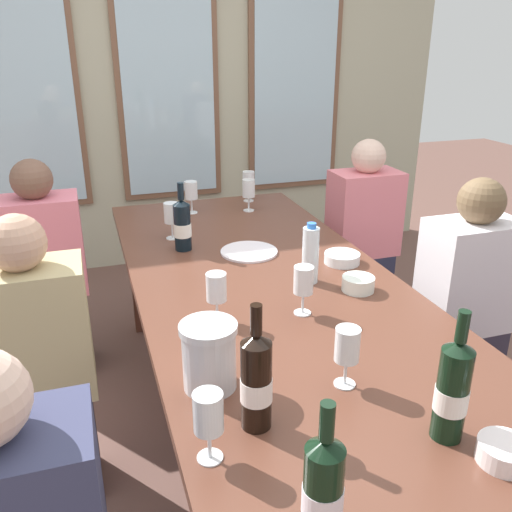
# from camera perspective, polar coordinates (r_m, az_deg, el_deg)

# --- Properties ---
(ground_plane) EXTENTS (12.00, 12.00, 0.00)m
(ground_plane) POSITION_cam_1_polar(r_m,az_deg,el_deg) (2.46, 1.70, -19.25)
(ground_plane) COLOR brown
(back_wall_with_windows) EXTENTS (4.21, 0.10, 2.90)m
(back_wall_with_windows) POSITION_cam_1_polar(r_m,az_deg,el_deg) (4.05, -9.43, 19.28)
(back_wall_with_windows) COLOR #B5B396
(back_wall_with_windows) RESTS_ON ground
(dining_table) EXTENTS (1.01, 2.56, 0.74)m
(dining_table) POSITION_cam_1_polar(r_m,az_deg,el_deg) (2.08, 1.91, -5.10)
(dining_table) COLOR brown
(dining_table) RESTS_ON ground
(white_plate_0) EXTENTS (0.25, 0.25, 0.01)m
(white_plate_0) POSITION_cam_1_polar(r_m,az_deg,el_deg) (2.39, -0.74, 0.46)
(white_plate_0) COLOR white
(white_plate_0) RESTS_ON dining_table
(metal_pitcher) EXTENTS (0.16, 0.16, 0.19)m
(metal_pitcher) POSITION_cam_1_polar(r_m,az_deg,el_deg) (1.48, -4.94, -10.36)
(metal_pitcher) COLOR silver
(metal_pitcher) RESTS_ON dining_table
(wine_bottle_0) EXTENTS (0.08, 0.08, 0.31)m
(wine_bottle_0) POSITION_cam_1_polar(r_m,az_deg,el_deg) (1.09, 7.04, -23.16)
(wine_bottle_0) COLOR black
(wine_bottle_0) RESTS_ON dining_table
(wine_bottle_1) EXTENTS (0.08, 0.08, 0.33)m
(wine_bottle_1) POSITION_cam_1_polar(r_m,az_deg,el_deg) (1.32, 0.03, -12.96)
(wine_bottle_1) COLOR black
(wine_bottle_1) RESTS_ON dining_table
(wine_bottle_2) EXTENTS (0.08, 0.08, 0.31)m
(wine_bottle_2) POSITION_cam_1_polar(r_m,az_deg,el_deg) (2.42, -7.73, 3.26)
(wine_bottle_2) COLOR black
(wine_bottle_2) RESTS_ON dining_table
(wine_bottle_3) EXTENTS (0.08, 0.08, 0.33)m
(wine_bottle_3) POSITION_cam_1_polar(r_m,az_deg,el_deg) (1.36, 19.90, -13.08)
(wine_bottle_3) COLOR black
(wine_bottle_3) RESTS_ON dining_table
(tasting_bowl_0) EXTENTS (0.15, 0.15, 0.04)m
(tasting_bowl_0) POSITION_cam_1_polar(r_m,az_deg,el_deg) (2.31, 9.01, -0.21)
(tasting_bowl_0) COLOR white
(tasting_bowl_0) RESTS_ON dining_table
(tasting_bowl_1) EXTENTS (0.12, 0.12, 0.05)m
(tasting_bowl_1) POSITION_cam_1_polar(r_m,az_deg,el_deg) (2.07, 10.66, -2.87)
(tasting_bowl_1) COLOR white
(tasting_bowl_1) RESTS_ON dining_table
(tasting_bowl_2) EXTENTS (0.12, 0.12, 0.05)m
(tasting_bowl_2) POSITION_cam_1_polar(r_m,az_deg,el_deg) (1.40, 24.59, -18.23)
(tasting_bowl_2) COLOR white
(tasting_bowl_2) RESTS_ON dining_table
(water_bottle) EXTENTS (0.06, 0.06, 0.24)m
(water_bottle) POSITION_cam_1_polar(r_m,az_deg,el_deg) (2.08, 5.73, 0.15)
(water_bottle) COLOR white
(water_bottle) RESTS_ON dining_table
(wine_glass_0) EXTENTS (0.07, 0.07, 0.17)m
(wine_glass_0) POSITION_cam_1_polar(r_m,az_deg,el_deg) (1.78, -4.18, -3.42)
(wine_glass_0) COLOR white
(wine_glass_0) RESTS_ON dining_table
(wine_glass_1) EXTENTS (0.07, 0.07, 0.17)m
(wine_glass_1) POSITION_cam_1_polar(r_m,az_deg,el_deg) (2.56, -8.87, 4.29)
(wine_glass_1) COLOR white
(wine_glass_1) RESTS_ON dining_table
(wine_glass_2) EXTENTS (0.07, 0.07, 0.17)m
(wine_glass_2) POSITION_cam_1_polar(r_m,az_deg,el_deg) (1.49, 9.53, -9.46)
(wine_glass_2) COLOR white
(wine_glass_2) RESTS_ON dining_table
(wine_glass_4) EXTENTS (0.07, 0.07, 0.17)m
(wine_glass_4) POSITION_cam_1_polar(r_m,az_deg,el_deg) (2.95, -0.78, 7.03)
(wine_glass_4) COLOR white
(wine_glass_4) RESTS_ON dining_table
(wine_glass_5) EXTENTS (0.07, 0.07, 0.17)m
(wine_glass_5) POSITION_cam_1_polar(r_m,az_deg,el_deg) (1.83, 5.00, -2.65)
(wine_glass_5) COLOR white
(wine_glass_5) RESTS_ON dining_table
(wine_glass_6) EXTENTS (0.07, 0.07, 0.17)m
(wine_glass_6) POSITION_cam_1_polar(r_m,az_deg,el_deg) (1.24, -5.01, -16.36)
(wine_glass_6) COLOR white
(wine_glass_6) RESTS_ON dining_table
(wine_glass_7) EXTENTS (0.07, 0.07, 0.17)m
(wine_glass_7) POSITION_cam_1_polar(r_m,az_deg,el_deg) (2.93, -6.82, 6.69)
(wine_glass_7) COLOR white
(wine_glass_7) RESTS_ON dining_table
(wine_glass_8) EXTENTS (0.07, 0.07, 0.17)m
(wine_glass_8) POSITION_cam_1_polar(r_m,az_deg,el_deg) (3.13, -0.79, 7.92)
(wine_glass_8) COLOR white
(wine_glass_8) RESTS_ON dining_table
(seated_person_2) EXTENTS (0.38, 0.24, 1.11)m
(seated_person_2) POSITION_cam_1_polar(r_m,az_deg,el_deg) (2.87, -21.08, -2.03)
(seated_person_2) COLOR #363541
(seated_person_2) RESTS_ON ground
(seated_person_3) EXTENTS (0.38, 0.24, 1.11)m
(seated_person_3) POSITION_cam_1_polar(r_m,az_deg,el_deg) (3.22, 11.07, 1.66)
(seated_person_3) COLOR #27293F
(seated_person_3) RESTS_ON ground
(seated_person_4) EXTENTS (0.38, 0.24, 1.11)m
(seated_person_4) POSITION_cam_1_polar(r_m,az_deg,el_deg) (2.10, -21.80, -11.33)
(seated_person_4) COLOR #382D32
(seated_person_4) RESTS_ON ground
(seated_person_5) EXTENTS (0.38, 0.24, 1.11)m
(seated_person_5) POSITION_cam_1_polar(r_m,az_deg,el_deg) (2.53, 20.96, -5.32)
(seated_person_5) COLOR #332E3D
(seated_person_5) RESTS_ON ground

